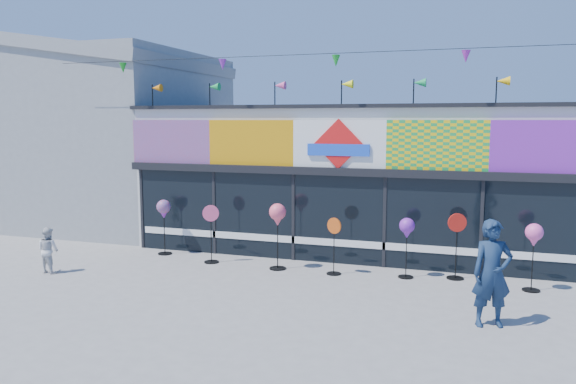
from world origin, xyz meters
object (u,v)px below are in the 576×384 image
at_px(spinner_2, 278,217).
at_px(adult_man, 492,273).
at_px(spinner_3, 334,244).
at_px(child, 48,250).
at_px(spinner_4, 407,230).
at_px(spinner_6, 534,237).
at_px(spinner_5, 456,244).
at_px(spinner_0, 164,211).
at_px(spinner_1, 211,232).

height_order(spinner_2, adult_man, adult_man).
xyz_separation_m(spinner_3, child, (-6.65, -2.01, -0.17)).
relative_size(spinner_4, spinner_6, 0.96).
bearing_deg(spinner_2, spinner_5, 6.49).
distance_m(spinner_3, spinner_4, 1.76).
distance_m(spinner_2, child, 5.65).
bearing_deg(spinner_0, spinner_5, -0.15).
xyz_separation_m(spinner_5, adult_man, (0.69, -2.97, 0.15)).
xyz_separation_m(spinner_1, adult_man, (6.79, -2.55, 0.17)).
height_order(spinner_1, adult_man, adult_man).
bearing_deg(spinner_3, spinner_1, 178.40).
bearing_deg(spinner_6, child, -169.46).
distance_m(spinner_4, child, 8.66).
bearing_deg(spinner_6, spinner_1, 179.66).
distance_m(spinner_1, spinner_6, 7.72).
xyz_separation_m(spinner_0, adult_man, (8.44, -2.99, -0.25)).
height_order(spinner_6, child, spinner_6).
xyz_separation_m(spinner_3, spinner_6, (4.41, 0.05, 0.46)).
distance_m(spinner_0, spinner_5, 7.76).
bearing_deg(child, spinner_4, -157.30).
xyz_separation_m(spinner_1, spinner_3, (3.30, -0.09, -0.07)).
distance_m(spinner_1, child, 3.97).
distance_m(spinner_0, spinner_4, 6.64).
relative_size(spinner_4, spinner_5, 0.92).
bearing_deg(spinner_1, adult_man, -20.56).
height_order(spinner_5, child, spinner_5).
bearing_deg(child, spinner_3, -155.64).
height_order(spinner_5, spinner_6, spinner_5).
height_order(spinner_0, spinner_3, spinner_0).
relative_size(spinner_6, adult_man, 0.77).
bearing_deg(adult_man, child, 159.87).
height_order(spinner_2, child, spinner_2).
height_order(spinner_0, child, spinner_0).
distance_m(spinner_6, child, 11.27).
height_order(spinner_3, child, spinner_3).
bearing_deg(spinner_0, spinner_3, -6.12).
distance_m(spinner_5, spinner_6, 1.71).
bearing_deg(child, spinner_6, -161.92).
relative_size(spinner_2, spinner_5, 1.06).
height_order(spinner_1, spinner_5, spinner_5).
bearing_deg(spinner_4, spinner_0, 177.56).
xyz_separation_m(spinner_3, spinner_4, (1.69, 0.25, 0.41)).
relative_size(spinner_2, child, 1.48).
relative_size(spinner_0, spinner_5, 0.98).
relative_size(spinner_2, spinner_6, 1.11).
height_order(spinner_0, spinner_1, spinner_0).
xyz_separation_m(spinner_3, spinner_5, (2.80, 0.51, 0.09)).
bearing_deg(spinner_3, adult_man, -35.11).
xyz_separation_m(spinner_2, child, (-5.21, -2.04, -0.77)).
height_order(spinner_3, spinner_5, spinner_5).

